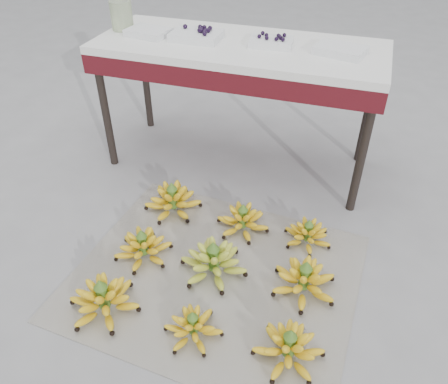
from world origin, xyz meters
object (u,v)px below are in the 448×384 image
(bunch_front_left, at_px, (104,300))
(glass_jar, at_px, (122,15))
(bunch_mid_center, at_px, (214,262))
(bunch_mid_right, at_px, (304,280))
(bunch_front_right, at_px, (289,348))
(bunch_back_right, at_px, (308,234))
(tray_right, at_px, (272,42))
(bunch_back_left, at_px, (173,201))
(newspaper_mat, at_px, (216,276))
(bunch_mid_left, at_px, (143,247))
(bunch_front_center, at_px, (193,327))
(vendor_table, at_px, (239,59))
(tray_left, at_px, (197,35))
(tray_far_left, at_px, (148,32))
(tray_far_right, at_px, (340,50))

(bunch_front_left, bearing_deg, glass_jar, 122.35)
(bunch_mid_center, height_order, bunch_mid_right, bunch_mid_center)
(bunch_front_left, distance_m, glass_jar, 1.59)
(bunch_mid_right, bearing_deg, bunch_front_left, -165.95)
(bunch_front_right, height_order, bunch_back_right, bunch_front_right)
(bunch_back_right, height_order, tray_right, tray_right)
(bunch_front_right, height_order, bunch_back_left, bunch_back_left)
(bunch_mid_center, bearing_deg, newspaper_mat, -36.42)
(bunch_mid_center, distance_m, bunch_back_left, 0.50)
(bunch_mid_left, xyz_separation_m, glass_jar, (-0.52, 0.96, 0.76))
(bunch_back_left, bearing_deg, bunch_front_left, -98.56)
(bunch_front_center, xyz_separation_m, vendor_table, (-0.21, 1.28, 0.61))
(bunch_mid_right, bearing_deg, glass_jar, 132.90)
(tray_left, bearing_deg, bunch_front_left, -88.16)
(bunch_mid_center, bearing_deg, glass_jar, 148.24)
(bunch_front_center, xyz_separation_m, bunch_front_right, (0.38, 0.02, 0.01))
(tray_far_left, distance_m, tray_far_right, 1.04)
(bunch_back_right, xyz_separation_m, tray_far_left, (-1.06, 0.57, 0.71))
(bunch_front_center, bearing_deg, bunch_mid_right, 44.33)
(tray_right, bearing_deg, bunch_front_left, -105.71)
(bunch_mid_left, height_order, bunch_mid_right, bunch_mid_right)
(bunch_mid_right, relative_size, tray_far_left, 1.37)
(bunch_mid_center, distance_m, tray_far_right, 1.22)
(bunch_back_right, bearing_deg, newspaper_mat, -117.14)
(tray_left, xyz_separation_m, glass_jar, (-0.47, 0.03, 0.05))
(bunch_mid_right, bearing_deg, tray_right, 102.73)
(newspaper_mat, height_order, bunch_front_center, bunch_front_center)
(bunch_front_left, height_order, vendor_table, vendor_table)
(bunch_mid_center, bearing_deg, bunch_mid_right, 18.71)
(bunch_mid_left, bearing_deg, bunch_back_right, 15.47)
(bunch_mid_right, relative_size, vendor_table, 0.22)
(glass_jar, bearing_deg, bunch_mid_left, -61.59)
(bunch_front_center, xyz_separation_m, tray_far_left, (-0.72, 1.24, 0.71))
(tray_far_left, xyz_separation_m, tray_left, (0.28, 0.02, 0.01))
(bunch_mid_right, bearing_deg, bunch_mid_left, 171.11)
(bunch_front_center, bearing_deg, bunch_front_left, -179.70)
(bunch_front_right, distance_m, bunch_back_left, 1.03)
(vendor_table, relative_size, tray_far_left, 6.25)
(newspaper_mat, height_order, bunch_front_left, bunch_front_left)
(bunch_front_center, bearing_deg, tray_left, 109.47)
(bunch_mid_right, height_order, glass_jar, glass_jar)
(bunch_back_right, height_order, tray_far_left, tray_far_left)
(bunch_mid_right, height_order, vendor_table, vendor_table)
(bunch_mid_right, relative_size, bunch_back_right, 1.15)
(tray_far_right, bearing_deg, glass_jar, 179.32)
(tray_far_left, bearing_deg, bunch_front_center, -59.92)
(bunch_back_right, height_order, vendor_table, vendor_table)
(bunch_mid_center, relative_size, bunch_back_right, 1.27)
(tray_right, bearing_deg, tray_left, -175.31)
(bunch_mid_center, distance_m, tray_right, 1.18)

